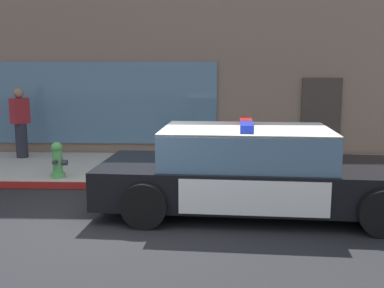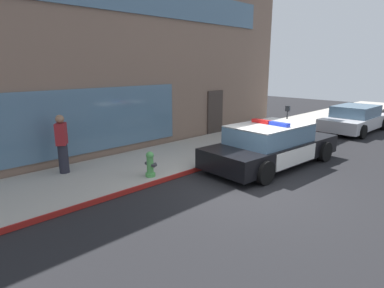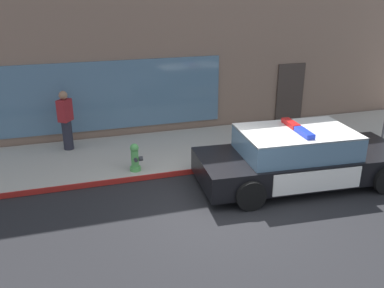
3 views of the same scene
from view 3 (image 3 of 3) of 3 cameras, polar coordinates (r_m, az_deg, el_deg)
ground at (r=9.16m, az=3.86°, el=-9.00°), size 48.00×48.00×0.00m
sidewalk at (r=12.09m, az=-1.90°, el=-0.82°), size 48.00×3.07×0.15m
curb_red_paint at (r=10.72m, az=0.28°, el=-3.78°), size 28.80×0.04×0.14m
storefront_building at (r=18.25m, az=-15.64°, el=17.94°), size 22.19×11.69×7.63m
police_cruiser at (r=10.36m, az=14.65°, el=-1.76°), size 5.21×2.39×1.49m
fire_hydrant at (r=10.56m, az=-7.86°, el=-1.87°), size 0.34×0.39×0.73m
pedestrian_on_sidewalk at (r=12.20m, az=-16.99°, el=3.13°), size 0.45×0.48×1.71m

